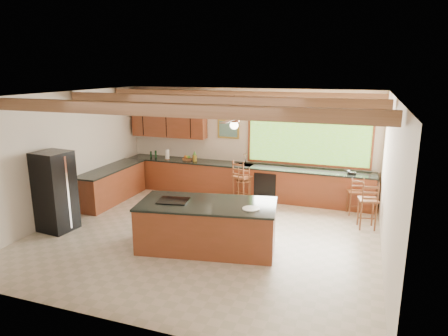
% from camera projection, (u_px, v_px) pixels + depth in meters
% --- Properties ---
extents(ground, '(7.20, 7.20, 0.00)m').
position_uv_depth(ground, '(204.00, 235.00, 8.66)').
color(ground, beige).
rests_on(ground, ground).
extents(room_shell, '(7.27, 6.54, 3.02)m').
position_uv_depth(room_shell, '(207.00, 129.00, 8.78)').
color(room_shell, beige).
rests_on(room_shell, ground).
extents(counter_run, '(7.12, 3.10, 1.23)m').
position_uv_depth(counter_run, '(211.00, 181.00, 11.12)').
color(counter_run, brown).
rests_on(counter_run, ground).
extents(island, '(2.88, 1.72, 0.96)m').
position_uv_depth(island, '(207.00, 225.00, 7.97)').
color(island, brown).
rests_on(island, ground).
extents(refrigerator, '(0.76, 0.74, 1.78)m').
position_uv_depth(refrigerator, '(55.00, 191.00, 8.77)').
color(refrigerator, black).
rests_on(refrigerator, ground).
extents(bar_stool_a, '(0.53, 0.53, 1.17)m').
position_uv_depth(bar_stool_a, '(241.00, 178.00, 10.65)').
color(bar_stool_a, brown).
rests_on(bar_stool_a, ground).
extents(bar_stool_b, '(0.45, 0.45, 0.99)m').
position_uv_depth(bar_stool_b, '(243.00, 181.00, 10.67)').
color(bar_stool_b, brown).
rests_on(bar_stool_b, ground).
extents(bar_stool_c, '(0.43, 0.43, 0.97)m').
position_uv_depth(bar_stool_c, '(355.00, 192.00, 9.75)').
color(bar_stool_c, brown).
rests_on(bar_stool_c, ground).
extents(bar_stool_d, '(0.47, 0.47, 1.12)m').
position_uv_depth(bar_stool_d, '(368.00, 201.00, 8.85)').
color(bar_stool_d, brown).
rests_on(bar_stool_d, ground).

